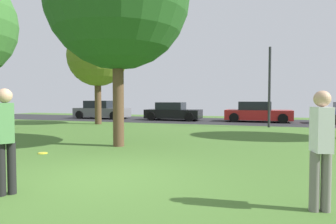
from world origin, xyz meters
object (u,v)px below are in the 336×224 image
object	(u,v)px
oak_tree_left	(98,56)
parked_car_red	(257,113)
frisbee_disc	(43,153)
parked_car_grey	(101,110)
person_bystander	(321,145)
street_lamp_post	(269,87)
person_thrower	(6,136)
parked_car_black	(173,112)

from	to	relation	value
oak_tree_left	parked_car_red	xyz separation A→B (m)	(9.58, 5.06, -3.63)
frisbee_disc	parked_car_grey	distance (m)	15.48
person_bystander	parked_car_grey	xyz separation A→B (m)	(-13.38, 16.52, -0.31)
street_lamp_post	person_bystander	bearing A→B (deg)	-87.63
frisbee_disc	parked_car_red	size ratio (longest dim) A/B	0.06
person_thrower	parked_car_red	world-z (taller)	person_thrower
parked_car_grey	street_lamp_post	size ratio (longest dim) A/B	0.98
person_bystander	parked_car_black	distance (m)	18.08
person_bystander	parked_car_red	bearing A→B (deg)	-9.11
oak_tree_left	parked_car_red	world-z (taller)	oak_tree_left
frisbee_disc	parked_car_red	xyz separation A→B (m)	(5.74, 14.46, 0.63)
street_lamp_post	parked_car_red	bearing A→B (deg)	100.29
oak_tree_left	frisbee_disc	world-z (taller)	oak_tree_left
parked_car_red	street_lamp_post	bearing A→B (deg)	-79.71
person_bystander	parked_car_red	size ratio (longest dim) A/B	0.39
parked_car_black	parked_car_red	world-z (taller)	parked_car_red
frisbee_disc	parked_car_red	world-z (taller)	parked_car_red
parked_car_red	frisbee_disc	bearing A→B (deg)	-111.65
oak_tree_left	person_bystander	bearing A→B (deg)	-47.52
parked_car_black	parked_car_red	size ratio (longest dim) A/B	0.92
person_bystander	parked_car_grey	bearing A→B (deg)	25.64
parked_car_black	street_lamp_post	size ratio (longest dim) A/B	0.91
oak_tree_left	street_lamp_post	xyz separation A→B (m)	(10.30, 1.09, -2.02)
oak_tree_left	parked_car_grey	size ratio (longest dim) A/B	1.41
parked_car_black	frisbee_disc	bearing A→B (deg)	-88.71
person_bystander	parked_car_red	distance (m)	16.95
parked_car_grey	parked_car_red	world-z (taller)	parked_car_grey
oak_tree_left	person_bystander	xyz separation A→B (m)	(10.84, -11.83, -3.30)
person_thrower	parked_car_grey	size ratio (longest dim) A/B	0.41
frisbee_disc	person_thrower	bearing A→B (deg)	-57.29
person_thrower	parked_car_black	size ratio (longest dim) A/B	0.44
street_lamp_post	parked_car_grey	bearing A→B (deg)	164.34
frisbee_disc	person_bystander	bearing A→B (deg)	-19.22
frisbee_disc	street_lamp_post	bearing A→B (deg)	58.35
person_bystander	parked_car_grey	world-z (taller)	person_bystander
person_bystander	person_thrower	bearing A→B (deg)	86.23
frisbee_disc	parked_car_grey	size ratio (longest dim) A/B	0.06
person_bystander	oak_tree_left	bearing A→B (deg)	29.12
person_thrower	person_bystander	size ratio (longest dim) A/B	1.03
frisbee_disc	parked_car_red	distance (m)	15.57
oak_tree_left	person_thrower	bearing A→B (deg)	-64.87
parked_car_black	oak_tree_left	bearing A→B (deg)	-126.85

